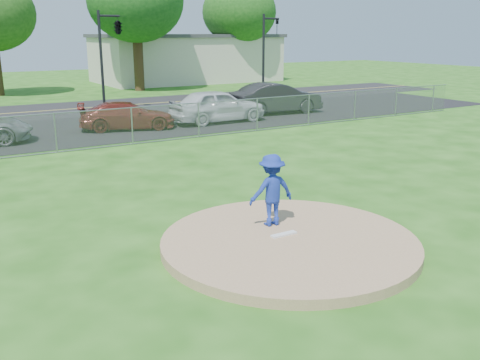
{
  "coord_description": "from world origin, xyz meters",
  "views": [
    {
      "loc": [
        -6.34,
        -8.43,
        4.35
      ],
      "look_at": [
        0.0,
        2.0,
        1.0
      ],
      "focal_mm": 40.0,
      "sensor_mm": 36.0,
      "label": 1
    }
  ],
  "objects_px": {
    "parked_car_darkred": "(127,116)",
    "parked_car_charcoal": "(276,98)",
    "traffic_signal_center": "(116,29)",
    "parked_car_pearl": "(217,106)",
    "pitcher": "(272,190)",
    "traffic_signal_right": "(266,49)",
    "commercial_building": "(186,58)",
    "tree_far_right": "(239,2)"
  },
  "relations": [
    {
      "from": "commercial_building",
      "to": "tree_far_right",
      "type": "relative_size",
      "value": 1.53
    },
    {
      "from": "traffic_signal_center",
      "to": "parked_car_darkred",
      "type": "height_order",
      "value": "traffic_signal_center"
    },
    {
      "from": "parked_car_charcoal",
      "to": "parked_car_darkred",
      "type": "bearing_deg",
      "value": 98.32
    },
    {
      "from": "traffic_signal_right",
      "to": "pitcher",
      "type": "relative_size",
      "value": 3.47
    },
    {
      "from": "traffic_signal_right",
      "to": "parked_car_charcoal",
      "type": "bearing_deg",
      "value": -119.08
    },
    {
      "from": "parked_car_darkred",
      "to": "parked_car_pearl",
      "type": "bearing_deg",
      "value": -78.28
    },
    {
      "from": "commercial_building",
      "to": "tree_far_right",
      "type": "xyz_separation_m",
      "value": [
        4.0,
        -3.0,
        4.9
      ]
    },
    {
      "from": "commercial_building",
      "to": "pitcher",
      "type": "height_order",
      "value": "commercial_building"
    },
    {
      "from": "parked_car_darkred",
      "to": "commercial_building",
      "type": "bearing_deg",
      "value": -15.58
    },
    {
      "from": "tree_far_right",
      "to": "traffic_signal_right",
      "type": "height_order",
      "value": "tree_far_right"
    },
    {
      "from": "parked_car_pearl",
      "to": "parked_car_charcoal",
      "type": "bearing_deg",
      "value": -77.21
    },
    {
      "from": "pitcher",
      "to": "parked_car_darkred",
      "type": "xyz_separation_m",
      "value": [
        1.91,
        14.64,
        -0.36
      ]
    },
    {
      "from": "pitcher",
      "to": "parked_car_darkred",
      "type": "distance_m",
      "value": 14.77
    },
    {
      "from": "pitcher",
      "to": "parked_car_pearl",
      "type": "distance_m",
      "value": 15.7
    },
    {
      "from": "parked_car_pearl",
      "to": "tree_far_right",
      "type": "bearing_deg",
      "value": -33.94
    },
    {
      "from": "commercial_building",
      "to": "tree_far_right",
      "type": "height_order",
      "value": "tree_far_right"
    },
    {
      "from": "parked_car_darkred",
      "to": "parked_car_charcoal",
      "type": "relative_size",
      "value": 0.85
    },
    {
      "from": "parked_car_darkred",
      "to": "parked_car_pearl",
      "type": "relative_size",
      "value": 0.9
    },
    {
      "from": "parked_car_charcoal",
      "to": "traffic_signal_right",
      "type": "bearing_deg",
      "value": -24.71
    },
    {
      "from": "tree_far_right",
      "to": "traffic_signal_center",
      "type": "height_order",
      "value": "tree_far_right"
    },
    {
      "from": "parked_car_darkred",
      "to": "pitcher",
      "type": "bearing_deg",
      "value": -171.19
    },
    {
      "from": "traffic_signal_center",
      "to": "traffic_signal_right",
      "type": "height_order",
      "value": "same"
    },
    {
      "from": "tree_far_right",
      "to": "traffic_signal_right",
      "type": "relative_size",
      "value": 1.92
    },
    {
      "from": "pitcher",
      "to": "parked_car_charcoal",
      "type": "relative_size",
      "value": 0.31
    },
    {
      "from": "commercial_building",
      "to": "parked_car_pearl",
      "type": "distance_m",
      "value": 24.7
    },
    {
      "from": "pitcher",
      "to": "traffic_signal_right",
      "type": "bearing_deg",
      "value": -117.67
    },
    {
      "from": "tree_far_right",
      "to": "traffic_signal_right",
      "type": "bearing_deg",
      "value": -113.91
    },
    {
      "from": "commercial_building",
      "to": "parked_car_charcoal",
      "type": "height_order",
      "value": "commercial_building"
    },
    {
      "from": "commercial_building",
      "to": "parked_car_pearl",
      "type": "height_order",
      "value": "commercial_building"
    },
    {
      "from": "parked_car_charcoal",
      "to": "pitcher",
      "type": "bearing_deg",
      "value": 148.98
    },
    {
      "from": "tree_far_right",
      "to": "parked_car_pearl",
      "type": "bearing_deg",
      "value": -123.89
    },
    {
      "from": "traffic_signal_center",
      "to": "tree_far_right",
      "type": "bearing_deg",
      "value": 39.04
    },
    {
      "from": "parked_car_darkred",
      "to": "traffic_signal_right",
      "type": "bearing_deg",
      "value": -45.8
    },
    {
      "from": "pitcher",
      "to": "parked_car_pearl",
      "type": "height_order",
      "value": "pitcher"
    },
    {
      "from": "traffic_signal_right",
      "to": "parked_car_darkred",
      "type": "relative_size",
      "value": 1.27
    },
    {
      "from": "traffic_signal_right",
      "to": "parked_car_pearl",
      "type": "bearing_deg",
      "value": -137.9
    },
    {
      "from": "traffic_signal_right",
      "to": "parked_car_charcoal",
      "type": "height_order",
      "value": "traffic_signal_right"
    },
    {
      "from": "traffic_signal_right",
      "to": "parked_car_pearl",
      "type": "distance_m",
      "value": 10.5
    },
    {
      "from": "traffic_signal_center",
      "to": "parked_car_darkred",
      "type": "relative_size",
      "value": 1.27
    },
    {
      "from": "pitcher",
      "to": "parked_car_pearl",
      "type": "xyz_separation_m",
      "value": [
        6.53,
        14.27,
        -0.16
      ]
    },
    {
      "from": "traffic_signal_right",
      "to": "commercial_building",
      "type": "bearing_deg",
      "value": 83.71
    },
    {
      "from": "pitcher",
      "to": "parked_car_charcoal",
      "type": "bearing_deg",
      "value": -119.34
    }
  ]
}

